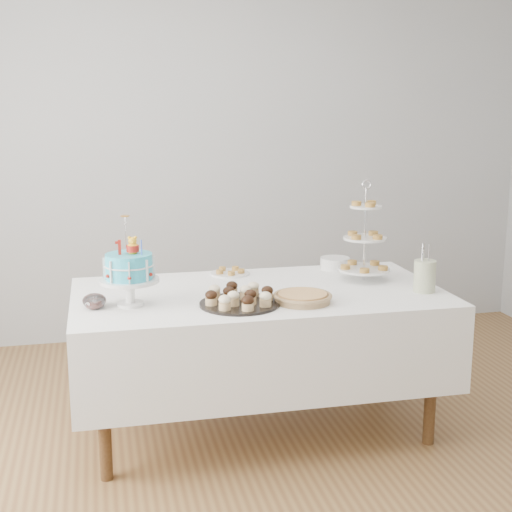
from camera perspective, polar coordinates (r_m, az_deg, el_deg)
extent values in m
plane|color=brown|center=(3.74, 1.29, -15.50)|extent=(5.00, 5.00, 0.00)
cube|color=#A2A5A7|center=(5.29, -3.95, 7.95)|extent=(5.00, 0.04, 2.70)
cube|color=white|center=(3.79, 0.23, -6.12)|extent=(1.92, 1.02, 0.45)
cylinder|color=#54391D|center=(3.44, -12.08, -12.16)|extent=(0.06, 0.06, 0.67)
cylinder|color=#54391D|center=(3.80, 13.84, -9.80)|extent=(0.06, 0.06, 0.67)
cylinder|color=#54391D|center=(4.12, -12.25, -7.97)|extent=(0.06, 0.06, 0.67)
cylinder|color=#54391D|center=(4.43, 9.58, -6.42)|extent=(0.06, 0.06, 0.67)
cylinder|color=#32BCDB|center=(3.47, -10.12, -0.82)|extent=(0.22, 0.22, 0.12)
torus|color=silver|center=(3.47, -10.12, -0.72)|extent=(0.24, 0.24, 0.01)
cube|color=#AB1B12|center=(3.44, -10.86, 0.69)|extent=(0.02, 0.02, 0.07)
cylinder|color=#385FF1|center=(3.42, -9.16, 0.69)|extent=(0.01, 0.01, 0.07)
cylinder|color=silver|center=(3.47, -10.38, 1.67)|extent=(0.00, 0.00, 0.17)
cylinder|color=gold|center=(3.46, -10.44, 3.17)|extent=(0.04, 0.04, 0.01)
cylinder|color=black|center=(3.48, -1.32, -3.84)|extent=(0.39, 0.39, 0.01)
ellipsoid|color=black|center=(3.45, -2.57, -3.01)|extent=(0.06, 0.06, 0.04)
ellipsoid|color=beige|center=(3.48, -0.09, -2.87)|extent=(0.06, 0.06, 0.04)
cylinder|color=tan|center=(3.53, 3.74, -3.45)|extent=(0.27, 0.27, 0.03)
cylinder|color=tan|center=(3.52, 3.75, -3.12)|extent=(0.24, 0.24, 0.02)
torus|color=tan|center=(3.52, 3.75, -3.18)|extent=(0.29, 0.29, 0.02)
cylinder|color=silver|center=(3.95, 8.71, 1.71)|extent=(0.01, 0.01, 0.51)
cylinder|color=white|center=(3.99, 8.62, -1.05)|extent=(0.29, 0.29, 0.01)
cylinder|color=white|center=(3.96, 8.70, 1.41)|extent=(0.24, 0.24, 0.01)
cylinder|color=white|center=(3.93, 8.78, 3.92)|extent=(0.17, 0.17, 0.01)
torus|color=silver|center=(3.92, 8.84, 5.67)|extent=(0.05, 0.01, 0.05)
cylinder|color=white|center=(4.24, 6.34, -0.58)|extent=(0.17, 0.17, 0.07)
cylinder|color=white|center=(4.09, -2.09, -1.41)|extent=(0.22, 0.22, 0.01)
ellipsoid|color=silver|center=(3.52, -12.81, -3.49)|extent=(0.12, 0.12, 0.07)
cylinder|color=#530F07|center=(3.52, -12.81, -3.58)|extent=(0.08, 0.08, 0.03)
ellipsoid|color=silver|center=(3.49, -12.81, -3.69)|extent=(0.10, 0.10, 0.06)
cylinder|color=#530F07|center=(3.49, -12.80, -3.76)|extent=(0.07, 0.07, 0.03)
cylinder|color=#EEE3CE|center=(3.80, 13.35, -1.58)|extent=(0.11, 0.11, 0.17)
cylinder|color=#EEE3CE|center=(3.83, 14.08, -1.28)|extent=(0.01, 0.01, 0.09)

